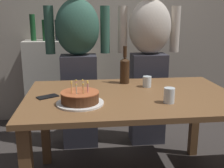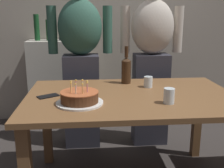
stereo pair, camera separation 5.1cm
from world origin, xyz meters
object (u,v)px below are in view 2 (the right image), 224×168
at_px(water_glass_near, 169,96).
at_px(wine_bottle, 126,69).
at_px(birthday_cake, 80,98).
at_px(water_glass_far, 148,82).
at_px(person_man_bearded, 81,60).
at_px(person_woman_cardigan, 151,59).
at_px(cell_phone, 48,96).

xyz_separation_m(water_glass_near, wine_bottle, (-0.21, 0.55, 0.07)).
distance_m(birthday_cake, water_glass_far, 0.64).
relative_size(water_glass_far, person_man_bearded, 0.05).
relative_size(water_glass_near, person_woman_cardigan, 0.06).
height_order(water_glass_far, person_man_bearded, person_man_bearded).
height_order(wine_bottle, cell_phone, wine_bottle).
height_order(person_man_bearded, person_woman_cardigan, same).
height_order(birthday_cake, person_woman_cardigan, person_woman_cardigan).
relative_size(cell_phone, person_man_bearded, 0.09).
xyz_separation_m(birthday_cake, water_glass_far, (0.53, 0.36, 0.00)).
xyz_separation_m(birthday_cake, person_woman_cardigan, (0.68, 0.92, 0.09)).
height_order(cell_phone, person_woman_cardigan, person_woman_cardigan).
height_order(birthday_cake, person_man_bearded, person_man_bearded).
bearing_deg(cell_phone, wine_bottle, -1.64).
bearing_deg(person_woman_cardigan, water_glass_far, 74.95).
bearing_deg(birthday_cake, person_woman_cardigan, 53.62).
bearing_deg(cell_phone, water_glass_far, -16.61).
bearing_deg(birthday_cake, person_man_bearded, 90.78).
bearing_deg(cell_phone, person_woman_cardigan, 8.58).
height_order(birthday_cake, cell_phone, birthday_cake).
bearing_deg(wine_bottle, water_glass_near, -69.40).
height_order(wine_bottle, person_man_bearded, person_man_bearded).
relative_size(water_glass_near, water_glass_far, 1.17).
bearing_deg(person_woman_cardigan, birthday_cake, 53.62).
bearing_deg(water_glass_near, wine_bottle, 110.60).
height_order(water_glass_near, person_woman_cardigan, person_woman_cardigan).
bearing_deg(water_glass_far, cell_phone, -165.47).
bearing_deg(person_woman_cardigan, water_glass_near, 84.06).
xyz_separation_m(wine_bottle, person_man_bearded, (-0.38, 0.41, 0.02)).
height_order(water_glass_near, person_man_bearded, person_man_bearded).
relative_size(cell_phone, person_woman_cardigan, 0.09).
distance_m(wine_bottle, cell_phone, 0.69).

